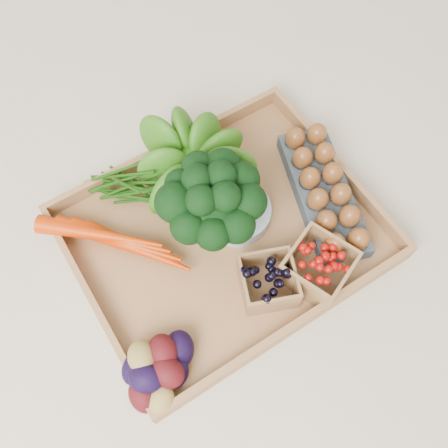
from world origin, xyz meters
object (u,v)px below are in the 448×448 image
cherry_bowl (237,213)px  broccoli (212,216)px  tray (224,236)px  egg_carton (322,194)px

cherry_bowl → broccoli: bearing=-174.2°
tray → cherry_bowl: bearing=24.7°
tray → broccoli: broccoli is taller
broccoli → cherry_bowl: bearing=5.8°
broccoli → egg_carton: broccoli is taller
tray → egg_carton: bearing=-9.8°
egg_carton → tray: bearing=-171.1°
broccoli → tray: bearing=-38.6°
cherry_bowl → egg_carton: 0.17m
broccoli → cherry_bowl: 0.08m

